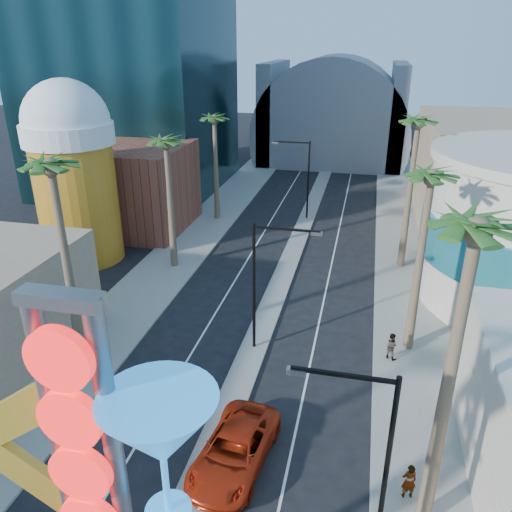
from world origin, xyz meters
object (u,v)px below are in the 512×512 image
Objects in this scene: pedestrian_a at (409,481)px; pedestrian_b at (391,346)px; red_pickup at (235,450)px; neon_sign at (124,493)px.

pedestrian_a reaches higher than pedestrian_b.
pedestrian_b is (-0.51, 9.67, -0.02)m from pedestrian_a.
pedestrian_b reaches higher than red_pickup.
neon_sign is 20.04m from pedestrian_b.
red_pickup is 3.53× the size of pedestrian_a.
neon_sign is at bearing 97.76° from pedestrian_b.
neon_sign reaches higher than pedestrian_b.
red_pickup is at bearing 84.36° from pedestrian_b.
pedestrian_b is (6.73, 9.48, 0.15)m from red_pickup.
pedestrian_b is at bearing -102.95° from pedestrian_a.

